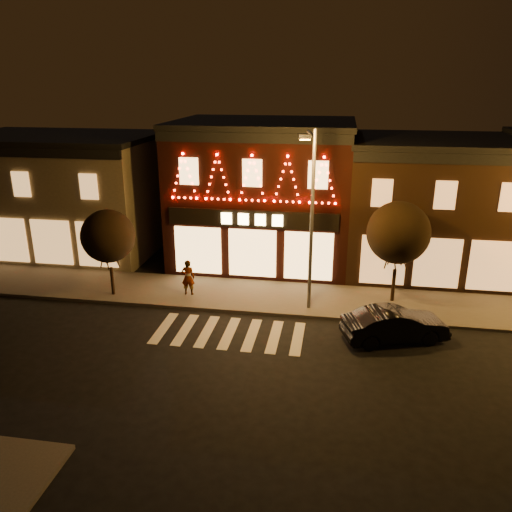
# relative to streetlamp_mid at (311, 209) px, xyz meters

# --- Properties ---
(ground) EXTENTS (120.00, 120.00, 0.00)m
(ground) POSITION_rel_streetlamp_mid_xyz_m (-3.22, -6.67, -5.06)
(ground) COLOR black
(ground) RESTS_ON ground
(sidewalk_far) EXTENTS (44.00, 4.00, 0.15)m
(sidewalk_far) POSITION_rel_streetlamp_mid_xyz_m (-1.22, 1.33, -4.99)
(sidewalk_far) COLOR #47423D
(sidewalk_far) RESTS_ON ground
(building_left) EXTENTS (12.20, 8.28, 7.30)m
(building_left) POSITION_rel_streetlamp_mid_xyz_m (-16.22, 7.32, -1.40)
(building_left) COLOR #6B604C
(building_left) RESTS_ON ground
(building_pulp) EXTENTS (10.20, 8.34, 8.30)m
(building_pulp) POSITION_rel_streetlamp_mid_xyz_m (-3.22, 7.31, -0.90)
(building_pulp) COLOR black
(building_pulp) RESTS_ON ground
(building_right_a) EXTENTS (9.20, 8.28, 7.50)m
(building_right_a) POSITION_rel_streetlamp_mid_xyz_m (6.28, 7.32, -1.30)
(building_right_a) COLOR #351F12
(building_right_a) RESTS_ON ground
(streetlamp_mid) EXTENTS (0.67, 1.92, 8.37)m
(streetlamp_mid) POSITION_rel_streetlamp_mid_xyz_m (0.00, 0.00, 0.00)
(streetlamp_mid) COLOR #59595E
(streetlamp_mid) RESTS_ON sidewalk_far
(tree_left) EXTENTS (2.63, 2.63, 4.40)m
(tree_left) POSITION_rel_streetlamp_mid_xyz_m (-9.88, 0.23, -1.83)
(tree_left) COLOR black
(tree_left) RESTS_ON sidewalk_far
(tree_right) EXTENTS (2.99, 2.99, 4.99)m
(tree_right) POSITION_rel_streetlamp_mid_xyz_m (4.07, 1.74, -1.42)
(tree_right) COLOR black
(tree_right) RESTS_ON sidewalk_far
(dark_sedan) EXTENTS (4.66, 2.88, 1.45)m
(dark_sedan) POSITION_rel_streetlamp_mid_xyz_m (3.82, -2.16, -4.34)
(dark_sedan) COLOR black
(dark_sedan) RESTS_ON ground
(pedestrian) EXTENTS (0.69, 0.47, 1.83)m
(pedestrian) POSITION_rel_streetlamp_mid_xyz_m (-6.09, 0.84, -4.00)
(pedestrian) COLOR gray
(pedestrian) RESTS_ON sidewalk_far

